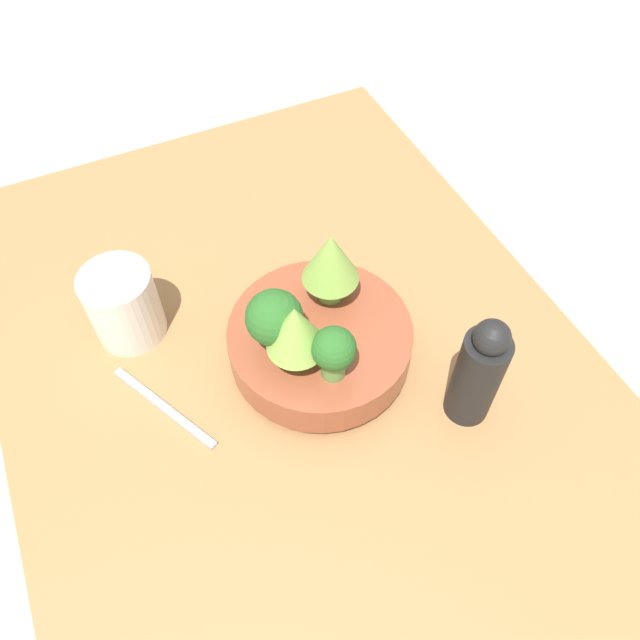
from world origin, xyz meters
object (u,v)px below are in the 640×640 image
bowl (320,342)px  pepper_mill (478,373)px  fork (164,407)px  cup (124,305)px

bowl → pepper_mill: pepper_mill is taller
bowl → fork: bowl is taller
bowl → pepper_mill: bearing=43.0°
bowl → pepper_mill: (0.14, 0.13, 0.04)m
bowl → pepper_mill: 0.20m
cup → fork: (0.13, 0.00, -0.05)m
bowl → cup: (-0.15, -0.20, 0.02)m
cup → pepper_mill: bearing=49.3°
fork → cup: bearing=-178.9°
cup → pepper_mill: size_ratio=0.62×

